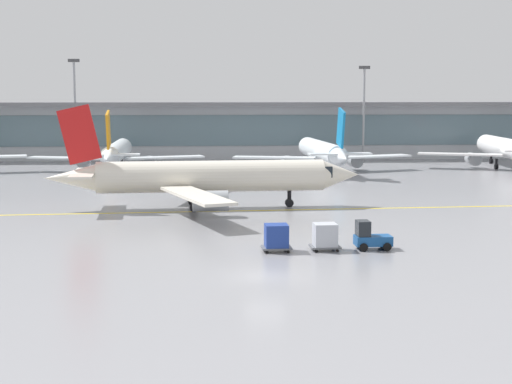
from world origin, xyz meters
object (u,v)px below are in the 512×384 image
object	(u,v)px
apron_light_mast_1	(75,107)
apron_light_mast_2	(364,110)
gate_airplane_2	(117,152)
baggage_tug	(370,237)
gate_airplane_4	(507,149)
cargo_dolly_trailing	(276,237)
cargo_dolly_lead	(325,236)
taxiing_regional_jet	(207,177)
gate_airplane_3	(322,152)

from	to	relation	value
apron_light_mast_1	apron_light_mast_2	world-z (taller)	apron_light_mast_1
gate_airplane_2	baggage_tug	bearing A→B (deg)	-158.08
gate_airplane_4	apron_light_mast_1	xyz separation A→B (m)	(-65.27, 14.01, 6.03)
gate_airplane_4	cargo_dolly_trailing	distance (m)	70.99
gate_airplane_4	cargo_dolly_lead	bearing A→B (deg)	151.82
taxiing_regional_jet	cargo_dolly_lead	bearing A→B (deg)	-71.63
baggage_tug	cargo_dolly_trailing	distance (m)	6.76
gate_airplane_2	apron_light_mast_2	bearing A→B (deg)	-71.63
apron_light_mast_2	cargo_dolly_lead	bearing A→B (deg)	-103.78
cargo_dolly_lead	cargo_dolly_trailing	bearing A→B (deg)	180.00
gate_airplane_2	cargo_dolly_trailing	distance (m)	60.98
gate_airplane_2	cargo_dolly_lead	distance (m)	61.95
gate_airplane_3	apron_light_mast_1	world-z (taller)	apron_light_mast_1
gate_airplane_3	gate_airplane_4	size ratio (longest dim) A/B	0.96
baggage_tug	cargo_dolly_lead	distance (m)	3.27
gate_airplane_3	baggage_tug	distance (m)	56.68
taxiing_regional_jet	apron_light_mast_2	xyz separation A→B (m)	(25.74, 50.51, 5.38)
apron_light_mast_2	baggage_tug	bearing A→B (deg)	-101.31
gate_airplane_3	apron_light_mast_1	distance (m)	41.01
gate_airplane_3	cargo_dolly_lead	bearing A→B (deg)	167.68
cargo_dolly_trailing	apron_light_mast_1	xyz separation A→B (m)	(-25.31, 72.66, 7.87)
gate_airplane_4	baggage_tug	size ratio (longest dim) A/B	10.99
apron_light_mast_2	apron_light_mast_1	bearing A→B (deg)	178.71
gate_airplane_3	taxiing_regional_jet	bearing A→B (deg)	151.08
apron_light_mast_2	gate_airplane_2	bearing A→B (deg)	-161.05
baggage_tug	cargo_dolly_lead	size ratio (longest dim) A/B	1.23
gate_airplane_2	gate_airplane_3	bearing A→B (deg)	-94.07
gate_airplane_2	taxiing_regional_jet	world-z (taller)	taxiing_regional_jet
gate_airplane_3	apron_light_mast_1	bearing A→B (deg)	62.93
gate_airplane_2	cargo_dolly_lead	xyz separation A→B (m)	(20.83, -58.32, -1.62)
taxiing_regional_jet	apron_light_mast_2	bearing A→B (deg)	60.02
taxiing_regional_jet	apron_light_mast_2	distance (m)	56.94
gate_airplane_3	taxiing_regional_jet	distance (m)	39.25
cargo_dolly_lead	apron_light_mast_1	size ratio (longest dim) A/B	0.13
apron_light_mast_1	apron_light_mast_2	size ratio (longest dim) A/B	1.07
cargo_dolly_lead	apron_light_mast_1	bearing A→B (deg)	109.60
cargo_dolly_trailing	apron_light_mast_1	distance (m)	77.34
gate_airplane_2	cargo_dolly_lead	size ratio (longest dim) A/B	12.47
taxiing_regional_jet	cargo_dolly_trailing	world-z (taller)	taxiing_regional_jet
gate_airplane_3	taxiing_regional_jet	world-z (taller)	taxiing_regional_jet
gate_airplane_2	baggage_tug	size ratio (longest dim) A/B	10.15
gate_airplane_3	apron_light_mast_2	xyz separation A→B (m)	(9.08, 14.96, 5.63)
cargo_dolly_lead	apron_light_mast_2	world-z (taller)	apron_light_mast_2
gate_airplane_3	gate_airplane_2	bearing A→B (deg)	82.69
gate_airplane_4	cargo_dolly_lead	size ratio (longest dim) A/B	13.50
apron_light_mast_1	apron_light_mast_2	xyz separation A→B (m)	(46.34, -1.04, -0.52)
gate_airplane_4	apron_light_mast_2	distance (m)	23.60
gate_airplane_2	gate_airplane_3	xyz separation A→B (m)	(29.28, -1.79, 0.10)
gate_airplane_2	gate_airplane_4	xyz separation A→B (m)	(57.30, 0.20, 0.21)
gate_airplane_4	apron_light_mast_2	bearing A→B (deg)	59.35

